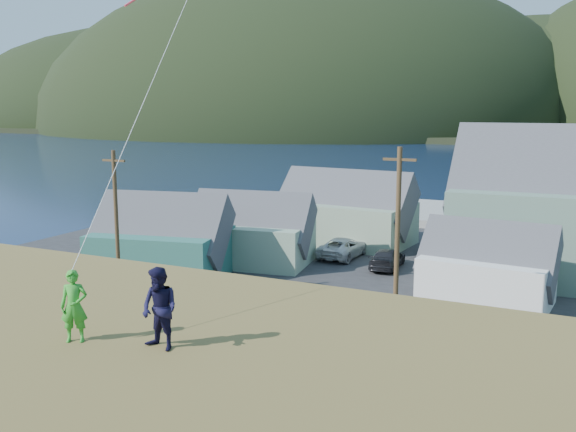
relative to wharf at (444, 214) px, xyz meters
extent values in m
plane|color=#0A1638|center=(6.00, -40.00, -0.45)|extent=(900.00, 900.00, 0.00)
cube|color=#4C3D19|center=(6.00, -42.00, -0.40)|extent=(110.00, 8.00, 0.10)
cube|color=#28282B|center=(6.00, -23.00, -0.39)|extent=(72.00, 36.00, 0.12)
cube|color=gray|center=(0.00, 0.00, 0.00)|extent=(26.00, 14.00, 0.90)
ellipsoid|color=black|center=(-214.00, 240.00, 1.55)|extent=(240.00, 216.00, 108.00)
ellipsoid|color=black|center=(-114.00, 220.00, 1.55)|extent=(260.00, 234.00, 143.00)
ellipsoid|color=black|center=(-14.00, 260.00, 1.55)|extent=(200.00, 180.00, 100.00)
cube|color=#2D6962|center=(-12.69, -32.34, 1.29)|extent=(9.75, 8.06, 3.24)
cube|color=#47474C|center=(-12.69, -32.34, 3.77)|extent=(10.19, 7.92, 6.22)
cube|color=gray|center=(-8.98, -26.25, 1.21)|extent=(9.38, 6.95, 3.07)
cube|color=#47474C|center=(-8.98, -26.25, 3.51)|extent=(9.85, 6.85, 5.58)
cube|color=white|center=(8.64, -29.18, 1.12)|extent=(7.65, 5.76, 2.90)
cube|color=#47474C|center=(8.64, -29.18, 3.29)|extent=(8.14, 5.74, 5.10)
cube|color=gray|center=(-5.13, -16.46, 1.44)|extent=(11.62, 7.58, 3.55)
cube|color=#47474C|center=(-5.13, -16.46, 4.22)|extent=(12.11, 7.51, 6.54)
cylinder|color=#47331E|center=(-11.29, -38.50, 4.27)|extent=(0.24, 0.24, 9.21)
cylinder|color=#47331E|center=(5.71, -38.50, 4.61)|extent=(0.24, 0.24, 9.88)
imported|color=maroon|center=(-13.89, -22.78, 0.43)|extent=(2.27, 4.63, 1.52)
imported|color=navy|center=(7.77, -21.89, 0.42)|extent=(2.27, 4.57, 1.50)
imported|color=black|center=(0.77, -23.34, 0.38)|extent=(2.38, 5.01, 1.41)
imported|color=beige|center=(-1.18, -14.76, 0.39)|extent=(2.15, 5.02, 1.44)
imported|color=#9E130E|center=(-8.19, -16.36, 0.39)|extent=(2.96, 5.42, 1.44)
imported|color=silver|center=(-3.33, -21.54, 0.45)|extent=(2.85, 5.74, 1.56)
imported|color=#A9A9AE|center=(-10.30, -20.67, 0.43)|extent=(1.96, 4.74, 1.53)
imported|color=gray|center=(-13.49, -14.81, 0.45)|extent=(1.81, 4.77, 1.55)
imported|color=black|center=(2.89, -17.22, 0.41)|extent=(1.88, 4.41, 1.49)
imported|color=#345B83|center=(7.15, -16.80, 0.42)|extent=(2.15, 4.71, 1.50)
imported|color=green|center=(4.68, -58.46, 7.49)|extent=(0.64, 0.57, 1.48)
imported|color=black|center=(6.48, -58.06, 7.56)|extent=(0.88, 0.74, 1.63)
cylinder|color=white|center=(3.68, -54.27, 12.13)|extent=(0.02, 0.02, 11.63)
camera|label=1|loc=(13.84, -67.74, 11.45)|focal=40.00mm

